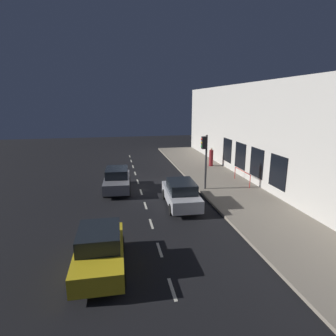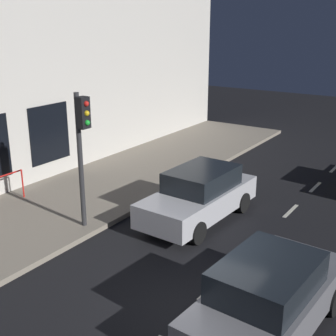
% 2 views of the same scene
% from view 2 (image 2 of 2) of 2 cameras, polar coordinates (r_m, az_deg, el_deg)
% --- Properties ---
extents(ground_plane, '(60.00, 60.00, 0.00)m').
position_cam_2_polar(ground_plane, '(9.96, 2.67, -17.35)').
color(ground_plane, black).
extents(sidewalk, '(4.50, 32.00, 0.15)m').
position_cam_2_polar(sidewalk, '(13.75, -20.38, -7.58)').
color(sidewalk, gray).
rests_on(sidewalk, ground).
extents(lane_centre_line, '(0.12, 27.20, 0.01)m').
position_cam_2_polar(lane_centre_line, '(10.68, 5.55, -14.69)').
color(lane_centre_line, beige).
rests_on(lane_centre_line, ground).
extents(traffic_light, '(0.48, 0.32, 3.82)m').
position_cam_2_polar(traffic_light, '(12.44, -10.77, 3.87)').
color(traffic_light, '#2D2D30').
rests_on(traffic_light, sidewalk).
extents(parked_car_0, '(2.02, 4.23, 1.58)m').
position_cam_2_polar(parked_car_0, '(9.12, 12.56, -15.52)').
color(parked_car_0, slate).
rests_on(parked_car_0, ground).
extents(parked_car_2, '(1.96, 4.31, 1.58)m').
position_cam_2_polar(parked_car_2, '(13.61, 3.97, -3.40)').
color(parked_car_2, '#B7B7BC').
rests_on(parked_car_2, ground).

